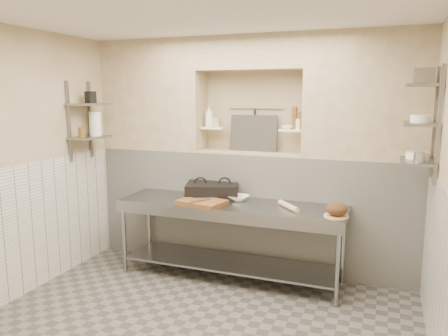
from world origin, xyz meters
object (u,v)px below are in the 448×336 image
at_px(cutting_board, 202,202).
at_px(bowl_alcove, 287,127).
at_px(jug_left, 95,124).
at_px(bread_loaf, 337,209).
at_px(bottle_soap, 209,116).
at_px(prep_table, 230,225).
at_px(rolling_pin, 288,206).
at_px(panini_press, 213,190).
at_px(mixing_bowl, 238,198).

height_order(cutting_board, bowl_alcove, bowl_alcove).
xyz_separation_m(cutting_board, jug_left, (-1.49, 0.14, 0.84)).
relative_size(bread_loaf, bottle_soap, 0.81).
relative_size(prep_table, cutting_board, 5.18).
height_order(rolling_pin, bread_loaf, bread_loaf).
xyz_separation_m(bottle_soap, bowl_alcove, (1.00, 0.01, -0.11)).
relative_size(prep_table, rolling_pin, 6.86).
bearing_deg(bowl_alcove, bread_loaf, -46.72).
relative_size(panini_press, bowl_alcove, 5.25).
xyz_separation_m(prep_table, mixing_bowl, (0.05, 0.16, 0.29)).
distance_m(bread_loaf, bowl_alcove, 1.24).
relative_size(prep_table, bowl_alcove, 18.97).
bearing_deg(bottle_soap, prep_table, -49.33).
bearing_deg(bottle_soap, jug_left, -156.08).
distance_m(panini_press, bottle_soap, 0.95).
bearing_deg(cutting_board, panini_press, 93.24).
bearing_deg(rolling_pin, bread_loaf, -15.25).
height_order(panini_press, jug_left, jug_left).
bearing_deg(bread_loaf, cutting_board, -179.79).
bearing_deg(jug_left, rolling_pin, 0.09).
relative_size(cutting_board, jug_left, 1.71).
bearing_deg(rolling_pin, bowl_alcove, 105.23).
height_order(prep_table, panini_press, panini_press).
relative_size(panini_press, cutting_board, 1.43).
xyz_separation_m(panini_press, rolling_pin, (0.97, -0.22, -0.05)).
bearing_deg(prep_table, cutting_board, -149.90).
distance_m(cutting_board, jug_left, 1.72).
relative_size(prep_table, bread_loaf, 11.94).
relative_size(cutting_board, bowl_alcove, 3.67).
height_order(panini_press, mixing_bowl, panini_press).
relative_size(mixing_bowl, bread_loaf, 1.10).
bearing_deg(bowl_alcove, panini_press, -156.32).
height_order(bread_loaf, bottle_soap, bottle_soap).
bearing_deg(panini_press, bottle_soap, 100.28).
bearing_deg(jug_left, panini_press, 8.71).
distance_m(prep_table, rolling_pin, 0.73).
xyz_separation_m(prep_table, jug_left, (-1.77, -0.02, 1.12)).
relative_size(bowl_alcove, jug_left, 0.47).
relative_size(rolling_pin, bread_loaf, 1.74).
relative_size(bottle_soap, bowl_alcove, 1.96).
height_order(prep_table, rolling_pin, rolling_pin).
bearing_deg(jug_left, bread_loaf, -2.67).
relative_size(mixing_bowl, bottle_soap, 0.89).
distance_m(prep_table, bowl_alcove, 1.33).
height_order(mixing_bowl, jug_left, jug_left).
relative_size(cutting_board, bread_loaf, 2.31).
bearing_deg(panini_press, prep_table, -52.47).
bearing_deg(jug_left, mixing_bowl, 5.40).
height_order(prep_table, bowl_alcove, bowl_alcove).
bearing_deg(rolling_pin, prep_table, 178.94).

